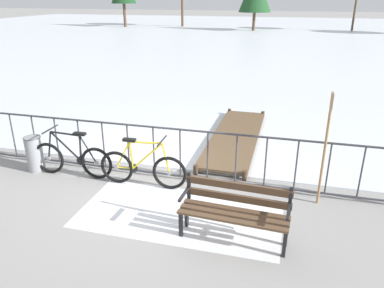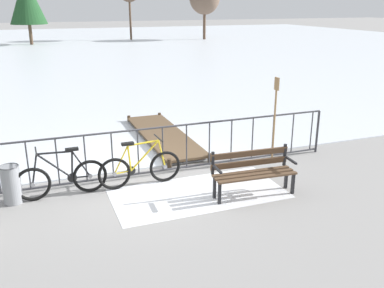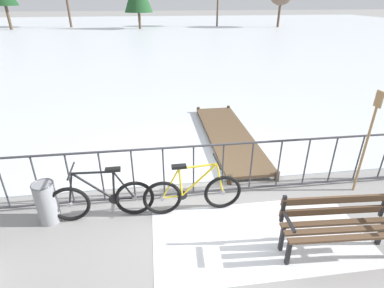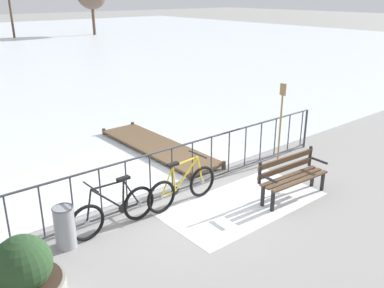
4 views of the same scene
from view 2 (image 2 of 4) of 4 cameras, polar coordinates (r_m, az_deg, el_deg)
The scene contains 10 objects.
ground_plane at distance 9.09m, azimuth -7.15°, elevation -4.44°, with size 160.00×160.00×0.00m, color gray.
frozen_pond at distance 36.78m, azimuth -18.20°, elevation 12.17°, with size 80.00×56.00×0.03m, color silver.
snow_patch at distance 8.28m, azimuth 0.86°, elevation -6.64°, with size 3.34×1.67×0.01m, color white.
railing_fence at distance 8.89m, azimuth -7.29°, elevation -1.12°, with size 9.06×0.06×1.07m.
bicycle_near_railing at distance 8.55m, azimuth -7.03°, elevation -3.29°, with size 1.71×0.52×0.97m.
bicycle_second at distance 8.39m, azimuth -17.14°, elevation -4.45°, with size 1.71×0.52×0.97m.
park_bench at distance 8.15m, azimuth 8.19°, elevation -3.37°, with size 1.62×0.57×0.89m.
trash_bin at distance 8.44m, azimuth -23.23°, elevation -5.00°, with size 0.35×0.35×0.73m.
oar_upright at distance 9.68m, azimuth 11.13°, elevation 3.90°, with size 0.04×0.16×1.98m.
wooden_dock at distance 11.48m, azimuth -3.87°, elevation 1.24°, with size 1.10×4.18×0.20m.
Camera 2 is at (-1.90, -8.16, 3.53)m, focal length 39.48 mm.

